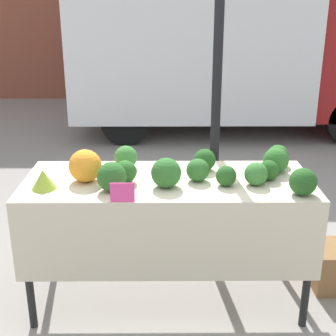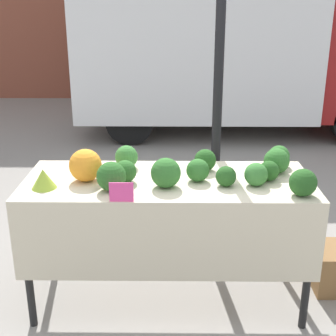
{
  "view_description": "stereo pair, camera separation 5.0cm",
  "coord_description": "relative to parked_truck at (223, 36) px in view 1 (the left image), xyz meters",
  "views": [
    {
      "loc": [
        -0.02,
        -2.85,
        2.04
      ],
      "look_at": [
        0.0,
        0.0,
        0.99
      ],
      "focal_mm": 50.0,
      "sensor_mm": 36.0,
      "label": 1
    },
    {
      "loc": [
        0.03,
        -2.85,
        2.04
      ],
      "look_at": [
        0.0,
        0.0,
        0.99
      ],
      "focal_mm": 50.0,
      "sensor_mm": 36.0,
      "label": 2
    }
  ],
  "objects": [
    {
      "name": "broccoli_head_9",
      "position": [
        -0.08,
        -4.96,
        -0.47
      ],
      "size": [
        0.17,
        0.17,
        0.17
      ],
      "color": "#23511E",
      "rests_on": "market_table"
    },
    {
      "name": "broccoli_head_10",
      "position": [
        -0.69,
        -4.73,
        -0.48
      ],
      "size": [
        0.15,
        0.15,
        0.15
      ],
      "color": "#2D6628",
      "rests_on": "market_table"
    },
    {
      "name": "broccoli_head_5",
      "position": [
        -0.11,
        -4.44,
        -0.48
      ],
      "size": [
        0.15,
        0.15,
        0.15
      ],
      "color": "#2D6628",
      "rests_on": "market_table"
    },
    {
      "name": "ground_plane",
      "position": [
        -0.89,
        -4.71,
        -1.47
      ],
      "size": [
        40.0,
        40.0,
        0.0
      ],
      "primitive_type": "plane",
      "color": "gray"
    },
    {
      "name": "broccoli_head_7",
      "position": [
        -1.18,
        -4.48,
        -0.47
      ],
      "size": [
        0.16,
        0.16,
        0.16
      ],
      "color": "#387533",
      "rests_on": "market_table"
    },
    {
      "name": "market_table",
      "position": [
        -0.89,
        -4.77,
        -0.68
      ],
      "size": [
        1.89,
        0.74,
        0.91
      ],
      "color": "beige",
      "rests_on": "ground_plane"
    },
    {
      "name": "tent_pole",
      "position": [
        -0.53,
        -4.18,
        -0.21
      ],
      "size": [
        0.07,
        0.07,
        2.52
      ],
      "color": "black",
      "rests_on": "ground_plane"
    },
    {
      "name": "broccoli_head_1",
      "position": [
        -0.9,
        -4.83,
        -0.46
      ],
      "size": [
        0.19,
        0.19,
        0.19
      ],
      "color": "#2D6628",
      "rests_on": "market_table"
    },
    {
      "name": "broccoli_head_8",
      "position": [
        -1.16,
        -4.75,
        -0.48
      ],
      "size": [
        0.15,
        0.15,
        0.15
      ],
      "color": "#285B23",
      "rests_on": "market_table"
    },
    {
      "name": "broccoli_head_4",
      "position": [
        -0.23,
        -4.71,
        -0.49
      ],
      "size": [
        0.13,
        0.13,
        0.13
      ],
      "color": "#23511E",
      "rests_on": "market_table"
    },
    {
      "name": "broccoli_head_2",
      "position": [
        -0.16,
        -4.58,
        -0.47
      ],
      "size": [
        0.17,
        0.17,
        0.17
      ],
      "color": "#2D6628",
      "rests_on": "market_table"
    },
    {
      "name": "orange_cauliflower",
      "position": [
        -1.42,
        -4.73,
        -0.45
      ],
      "size": [
        0.21,
        0.21,
        0.21
      ],
      "color": "orange",
      "rests_on": "market_table"
    },
    {
      "name": "romanesco_head",
      "position": [
        -1.66,
        -4.86,
        -0.49
      ],
      "size": [
        0.16,
        0.16,
        0.12
      ],
      "color": "#93B238",
      "rests_on": "market_table"
    },
    {
      "name": "broccoli_head_6",
      "position": [
        -0.63,
        -4.53,
        -0.48
      ],
      "size": [
        0.15,
        0.15,
        0.15
      ],
      "color": "#23511E",
      "rests_on": "market_table"
    },
    {
      "name": "broccoli_head_3",
      "position": [
        -0.52,
        -4.81,
        -0.49
      ],
      "size": [
        0.13,
        0.13,
        0.13
      ],
      "color": "#23511E",
      "rests_on": "market_table"
    },
    {
      "name": "price_sign",
      "position": [
        -1.15,
        -5.06,
        -0.49
      ],
      "size": [
        0.14,
        0.01,
        0.12
      ],
      "color": "#EF4793",
      "rests_on": "market_table"
    },
    {
      "name": "parked_truck",
      "position": [
        0.0,
        0.0,
        0.0
      ],
      "size": [
        4.91,
        2.27,
        2.8
      ],
      "color": "white",
      "rests_on": "ground_plane"
    },
    {
      "name": "broccoli_head_11",
      "position": [
        -1.23,
        -4.89,
        -0.46
      ],
      "size": [
        0.18,
        0.18,
        0.18
      ],
      "color": "#285B23",
      "rests_on": "market_table"
    },
    {
      "name": "broccoli_head_0",
      "position": [
        -0.33,
        -4.8,
        -0.48
      ],
      "size": [
        0.15,
        0.15,
        0.15
      ],
      "color": "#387533",
      "rests_on": "market_table"
    }
  ]
}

